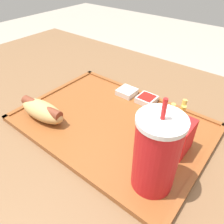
{
  "coord_description": "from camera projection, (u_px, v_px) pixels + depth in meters",
  "views": [
    {
      "loc": [
        -0.29,
        0.3,
        1.12
      ],
      "look_at": [
        -0.03,
        -0.03,
        0.8
      ],
      "focal_mm": 35.0,
      "sensor_mm": 36.0,
      "label": 1
    }
  ],
  "objects": [
    {
      "name": "dining_table",
      "position": [
        101.0,
        206.0,
        0.78
      ],
      "size": [
        1.48,
        0.95,
        0.76
      ],
      "color": "brown",
      "rests_on": "ground_plane"
    },
    {
      "name": "sauce_cup_mayo",
      "position": [
        127.0,
        92.0,
        0.65
      ],
      "size": [
        0.05,
        0.05,
        0.02
      ],
      "color": "silver",
      "rests_on": "food_tray"
    },
    {
      "name": "food_tray",
      "position": [
        112.0,
        123.0,
        0.55
      ],
      "size": [
        0.47,
        0.33,
        0.01
      ],
      "color": "brown",
      "rests_on": "dining_table"
    },
    {
      "name": "hot_dog_far",
      "position": [
        42.0,
        110.0,
        0.55
      ],
      "size": [
        0.14,
        0.06,
        0.05
      ],
      "color": "tan",
      "rests_on": "food_tray"
    },
    {
      "name": "sauce_cup_ketchup",
      "position": [
        147.0,
        99.0,
        0.62
      ],
      "size": [
        0.05,
        0.05,
        0.02
      ],
      "color": "silver",
      "rests_on": "food_tray"
    },
    {
      "name": "fries_carton",
      "position": [
        172.0,
        133.0,
        0.46
      ],
      "size": [
        0.08,
        0.06,
        0.12
      ],
      "color": "red",
      "rests_on": "food_tray"
    },
    {
      "name": "soda_cup",
      "position": [
        156.0,
        154.0,
        0.36
      ],
      "size": [
        0.08,
        0.08,
        0.19
      ],
      "color": "red",
      "rests_on": "food_tray"
    }
  ]
}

